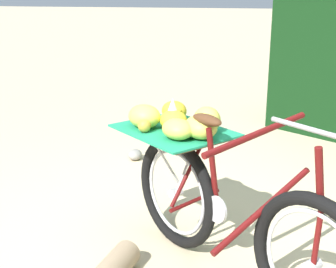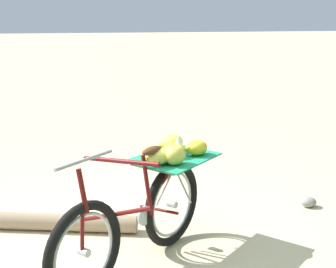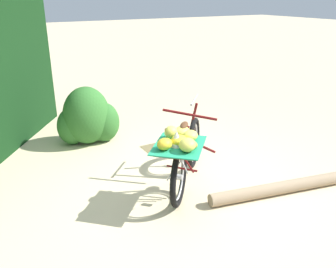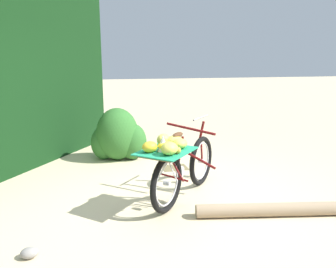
% 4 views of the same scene
% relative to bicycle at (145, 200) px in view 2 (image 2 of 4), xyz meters
% --- Properties ---
extents(ground_plane, '(60.00, 60.00, 0.00)m').
position_rel_bicycle_xyz_m(ground_plane, '(0.00, -0.02, -0.52)').
color(ground_plane, beige).
extents(bicycle, '(1.44, 1.50, 1.03)m').
position_rel_bicycle_xyz_m(bicycle, '(0.00, 0.00, 0.00)').
color(bicycle, black).
rests_on(bicycle, ground_plane).
extents(fallen_log, '(2.15, 0.60, 0.16)m').
position_rel_bicycle_xyz_m(fallen_log, '(-1.10, 0.73, -0.44)').
color(fallen_log, '#9E8466').
rests_on(fallen_log, ground_plane).
extents(path_stone, '(0.16, 0.14, 0.10)m').
position_rel_bicycle_xyz_m(path_stone, '(1.74, 0.89, -0.47)').
color(path_stone, gray).
rests_on(path_stone, ground_plane).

